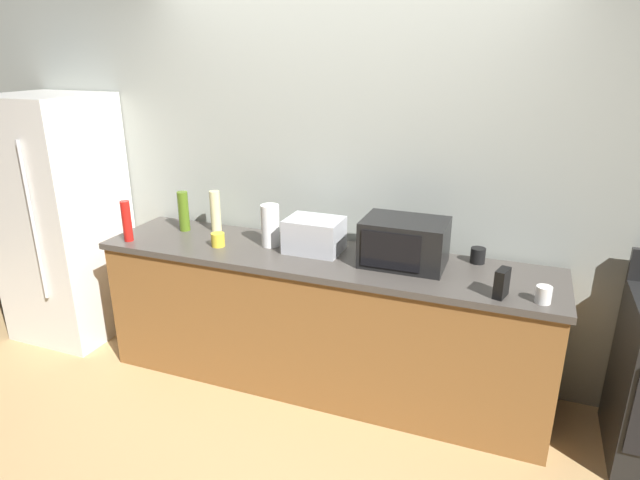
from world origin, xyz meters
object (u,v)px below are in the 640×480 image
at_px(paper_towel_roll, 270,226).
at_px(bottle_olive_oil, 184,211).
at_px(bottle_hand_soap, 215,211).
at_px(toaster_oven, 314,235).
at_px(bottle_hot_sauce, 127,221).
at_px(mug_white, 544,295).
at_px(refrigerator, 63,219).
at_px(mug_black, 478,255).
at_px(microwave, 404,242).
at_px(cordless_phone, 502,283).
at_px(mug_yellow, 218,240).

height_order(paper_towel_roll, bottle_olive_oil, bottle_olive_oil).
xyz_separation_m(bottle_olive_oil, bottle_hand_soap, (0.21, 0.07, 0.00)).
height_order(toaster_oven, bottle_hot_sauce, bottle_hot_sauce).
bearing_deg(bottle_olive_oil, mug_white, -7.77).
height_order(refrigerator, mug_black, refrigerator).
height_order(microwave, toaster_oven, microwave).
height_order(microwave, cordless_phone, microwave).
distance_m(paper_towel_roll, mug_white, 1.65).
xyz_separation_m(bottle_hand_soap, mug_yellow, (0.18, -0.27, -0.10)).
bearing_deg(bottle_hand_soap, mug_yellow, -56.67).
height_order(refrigerator, bottle_hand_soap, refrigerator).
bearing_deg(paper_towel_roll, microwave, -0.15).
height_order(bottle_hot_sauce, mug_yellow, bottle_hot_sauce).
xyz_separation_m(bottle_olive_oil, mug_white, (2.32, -0.32, -0.09)).
distance_m(bottle_hot_sauce, mug_white, 2.54).
relative_size(refrigerator, microwave, 3.75).
bearing_deg(toaster_oven, paper_towel_roll, -178.07).
relative_size(cordless_phone, bottle_hand_soap, 0.53).
bearing_deg(toaster_oven, bottle_olive_oil, 176.95).
bearing_deg(mug_white, paper_towel_roll, 171.13).
bearing_deg(mug_black, bottle_hot_sauce, -168.86).
bearing_deg(bottle_hand_soap, paper_towel_roll, -15.74).
relative_size(paper_towel_roll, bottle_hot_sauce, 1.00).
xyz_separation_m(microwave, toaster_oven, (-0.57, 0.01, -0.03)).
relative_size(microwave, bottle_hand_soap, 1.71).
xyz_separation_m(toaster_oven, bottle_olive_oil, (-0.99, 0.05, 0.03)).
height_order(refrigerator, bottle_olive_oil, refrigerator).
relative_size(paper_towel_roll, mug_black, 2.96).
bearing_deg(bottle_hand_soap, mug_white, -10.48).
distance_m(toaster_oven, bottle_hot_sauce, 1.24).
bearing_deg(toaster_oven, refrigerator, -178.26).
relative_size(bottle_hand_soap, mug_black, 3.08).
xyz_separation_m(toaster_oven, bottle_hand_soap, (-0.78, 0.13, 0.04)).
xyz_separation_m(mug_yellow, mug_black, (1.58, 0.31, 0.00)).
height_order(mug_white, mug_black, mug_black).
xyz_separation_m(paper_towel_roll, mug_black, (1.27, 0.18, -0.09)).
relative_size(refrigerator, bottle_olive_oil, 6.54).
relative_size(bottle_olive_oil, mug_yellow, 3.18).
bearing_deg(mug_yellow, bottle_hand_soap, 123.33).
distance_m(toaster_oven, mug_white, 1.36).
bearing_deg(mug_white, bottle_olive_oil, 172.23).
relative_size(toaster_oven, bottle_hand_soap, 1.21).
height_order(paper_towel_roll, cordless_phone, paper_towel_roll).
xyz_separation_m(refrigerator, mug_white, (3.32, -0.20, 0.04)).
xyz_separation_m(toaster_oven, cordless_phone, (1.13, -0.27, -0.03)).
xyz_separation_m(bottle_hot_sauce, mug_yellow, (0.60, 0.12, -0.09)).
bearing_deg(cordless_phone, toaster_oven, -178.29).
relative_size(cordless_phone, mug_yellow, 1.73).
xyz_separation_m(refrigerator, cordless_phone, (3.12, -0.21, 0.07)).
distance_m(paper_towel_roll, bottle_hot_sauce, 0.95).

